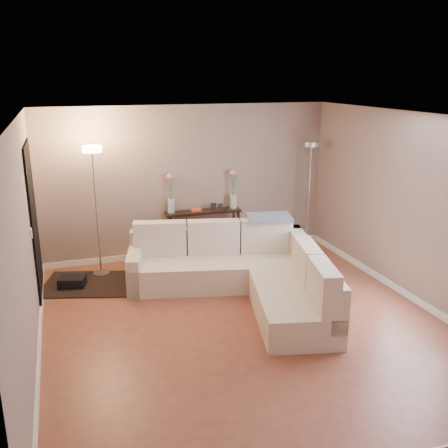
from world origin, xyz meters
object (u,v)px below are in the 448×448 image
object	(u,v)px
sectional_sofa	(244,271)
floor_lamp_unlit	(310,174)
console_table	(198,230)
floor_lamp_lit	(95,186)

from	to	relation	value
sectional_sofa	floor_lamp_unlit	distance (m)	2.59
sectional_sofa	console_table	world-z (taller)	sectional_sofa
sectional_sofa	floor_lamp_lit	size ratio (longest dim) A/B	1.51
floor_lamp_lit	floor_lamp_unlit	size ratio (longest dim) A/B	1.05
console_table	floor_lamp_unlit	world-z (taller)	floor_lamp_unlit
floor_lamp_lit	console_table	bearing A→B (deg)	13.56
sectional_sofa	floor_lamp_lit	xyz separation A→B (m)	(-1.91, 1.40, 1.10)
console_table	floor_lamp_unlit	bearing A→B (deg)	-8.36
console_table	floor_lamp_unlit	distance (m)	2.21
floor_lamp_unlit	sectional_sofa	bearing A→B (deg)	-139.74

